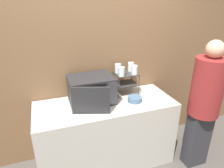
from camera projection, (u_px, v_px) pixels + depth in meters
The scene contains 10 objects.
wall_back at pixel (96, 64), 2.65m from camera, with size 8.00×0.06×2.60m.
counter at pixel (106, 133), 2.64m from camera, with size 1.73×0.69×0.91m.
microwave at pixel (91, 90), 2.43m from camera, with size 0.55×0.56×0.33m.
dish_rack at pixel (126, 79), 2.64m from camera, with size 0.29×0.24×0.29m.
glass_front_left at pixel (121, 72), 2.50m from camera, with size 0.08×0.08×0.12m.
glass_back_right at pixel (131, 67), 2.68m from camera, with size 0.08×0.08×0.12m.
glass_front_right at pixel (135, 70), 2.56m from camera, with size 0.08×0.08×0.12m.
glass_back_left at pixel (118, 68), 2.62m from camera, with size 0.08×0.08×0.12m.
bowl at pixel (135, 99), 2.50m from camera, with size 0.17×0.17×0.07m.
person at pixel (205, 101), 2.43m from camera, with size 0.37×0.37×1.69m.
Camera 1 is at (-0.65, -1.73, 2.09)m, focal length 32.00 mm.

